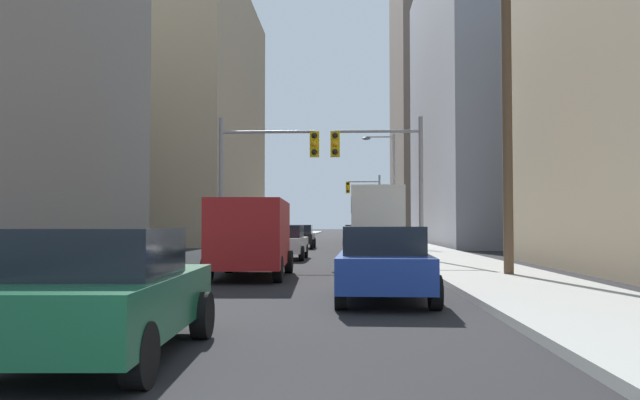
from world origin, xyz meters
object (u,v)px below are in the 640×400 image
Objects in this scene: sedan_grey at (356,235)px; traffic_signal_near_right at (381,164)px; traffic_signal_far_right at (365,197)px; sedan_green at (102,293)px; sedan_black at (300,236)px; city_bus at (375,218)px; sedan_blue at (383,263)px; sedan_white at (284,242)px; traffic_signal_near_left at (264,164)px; cargo_van_red at (252,234)px.

traffic_signal_near_right is (0.70, -20.71, 3.27)m from sedan_grey.
sedan_green is at bearing -95.26° from traffic_signal_far_right.
sedan_black is 17.28m from traffic_signal_far_right.
traffic_signal_near_right is at bearing -91.03° from city_bus.
sedan_green is 6.78m from sedan_blue.
sedan_grey is 0.71× the size of traffic_signal_far_right.
sedan_blue is (3.60, 5.75, 0.00)m from sedan_green.
sedan_white is 29.85m from traffic_signal_far_right.
sedan_grey is 11.21m from traffic_signal_far_right.
sedan_white is at bearing 72.45° from traffic_signal_near_left.
sedan_blue is 14.31m from traffic_signal_near_left.
traffic_signal_near_left is (-0.54, 19.05, 3.29)m from sedan_green.
sedan_white is at bearing -98.78° from traffic_signal_far_right.
city_bus is 2.72× the size of sedan_grey.
city_bus is 22.52m from traffic_signal_far_right.
sedan_white is (0.12, 21.12, 0.00)m from sedan_green.
sedan_white is 0.71× the size of traffic_signal_near_right.
sedan_blue is 15.76m from sedan_white.
sedan_white is at bearing -100.68° from sedan_grey.
city_bus reaches higher than sedan_black.
traffic_signal_near_right is (4.33, 19.05, 3.27)m from sedan_green.
city_bus is 9.22m from traffic_signal_near_right.
cargo_van_red is 1.24× the size of sedan_blue.
traffic_signal_near_right is (4.21, -2.07, 3.27)m from sedan_white.
sedan_grey is (3.64, 39.75, 0.00)m from sedan_green.
sedan_grey is (-0.86, 11.73, -1.16)m from city_bus.
sedan_black is 0.99× the size of sedan_grey.
traffic_signal_near_left is at bearing 107.28° from sedan_blue.
sedan_white is at bearing 89.67° from sedan_green.
traffic_signal_near_left reaches higher than sedan_green.
traffic_signal_far_right is at bearing 88.66° from sedan_blue.
sedan_black is at bearing 106.37° from traffic_signal_near_right.
traffic_signal_near_right is (4.87, -0.00, -0.02)m from traffic_signal_near_left.
sedan_black is 16.07m from traffic_signal_near_right.
traffic_signal_near_right is at bearing -0.00° from traffic_signal_near_left.
traffic_signal_near_right is at bearing 60.46° from cargo_van_red.
traffic_signal_near_right is at bearing 86.86° from sedan_blue.
city_bus is 1.93× the size of traffic_signal_near_right.
traffic_signal_far_right is at bearing 89.61° from city_bus.
sedan_green is 0.71× the size of traffic_signal_near_right.
city_bus is at bearing -85.82° from sedan_grey.
cargo_van_red reaches higher than sedan_grey.
city_bus is 11.82m from sedan_grey.
city_bus is 8.25m from sedan_white.
sedan_black is (-4.60, 6.12, -1.16)m from city_bus.
city_bus is at bearing -90.39° from traffic_signal_far_right.
traffic_signal_near_right is at bearing -88.08° from sedan_grey.
traffic_signal_near_left and traffic_signal_far_right have the same top height.
traffic_signal_near_right reaches higher than city_bus.
cargo_van_red is 0.88× the size of traffic_signal_near_left.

